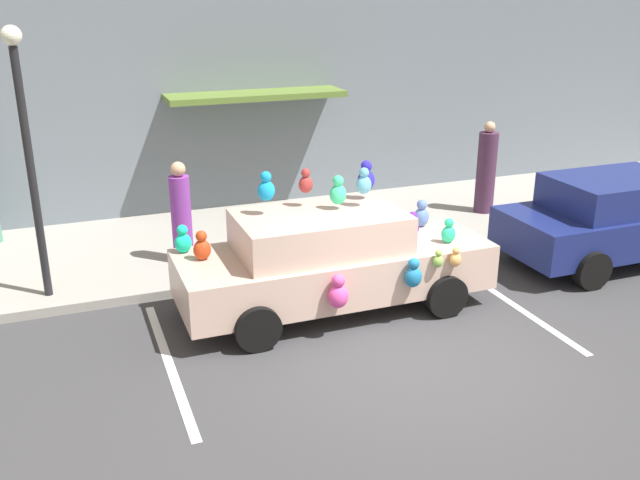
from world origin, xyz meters
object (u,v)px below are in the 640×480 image
object	(u,v)px
street_lamp_post	(26,138)
pedestrian_walking_past	(486,171)
parked_sedan_behind	(619,218)
teddy_bear_on_sidewalk	(383,233)
plush_covered_car	(331,259)
pedestrian_near_shopfront	(181,216)

from	to	relation	value
street_lamp_post	pedestrian_walking_past	world-z (taller)	street_lamp_post
parked_sedan_behind	pedestrian_walking_past	size ratio (longest dim) A/B	2.27
teddy_bear_on_sidewalk	street_lamp_post	size ratio (longest dim) A/B	0.16
teddy_bear_on_sidewalk	street_lamp_post	world-z (taller)	street_lamp_post
parked_sedan_behind	pedestrian_walking_past	xyz separation A→B (m)	(-0.85, 2.87, 0.24)
street_lamp_post	plush_covered_car	bearing A→B (deg)	-23.47
plush_covered_car	street_lamp_post	world-z (taller)	street_lamp_post
parked_sedan_behind	street_lamp_post	xyz separation A→B (m)	(-9.47, 1.66, 1.79)
teddy_bear_on_sidewalk	street_lamp_post	bearing A→B (deg)	179.34
teddy_bear_on_sidewalk	pedestrian_near_shopfront	world-z (taller)	pedestrian_near_shopfront
teddy_bear_on_sidewalk	street_lamp_post	xyz separation A→B (m)	(-5.65, 0.07, 2.13)
pedestrian_near_shopfront	plush_covered_car	bearing A→B (deg)	-53.36
plush_covered_car	pedestrian_walking_past	bearing A→B (deg)	32.49
parked_sedan_behind	pedestrian_near_shopfront	bearing A→B (deg)	162.34
plush_covered_car	street_lamp_post	bearing A→B (deg)	156.53
teddy_bear_on_sidewalk	pedestrian_walking_past	xyz separation A→B (m)	(2.97, 1.28, 0.57)
teddy_bear_on_sidewalk	pedestrian_near_shopfront	size ratio (longest dim) A/B	0.37
pedestrian_near_shopfront	teddy_bear_on_sidewalk	bearing A→B (deg)	-11.83
plush_covered_car	parked_sedan_behind	bearing A→B (deg)	0.77
plush_covered_car	teddy_bear_on_sidewalk	bearing A→B (deg)	45.00
parked_sedan_behind	pedestrian_walking_past	world-z (taller)	pedestrian_walking_past
pedestrian_near_shopfront	pedestrian_walking_past	distance (m)	6.43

